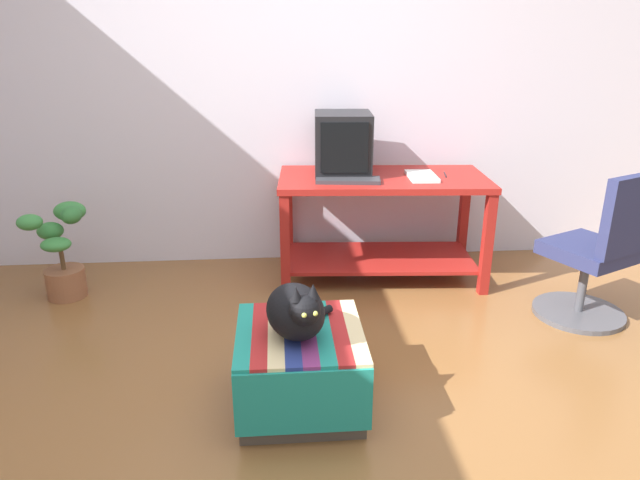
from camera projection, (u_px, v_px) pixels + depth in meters
The scene contains 11 objects.
ground_plane at pixel (319, 431), 2.39m from camera, with size 14.00×14.00×0.00m, color brown.
back_wall at pixel (295, 77), 3.87m from camera, with size 8.00×0.10×2.60m, color silver.
desk at pixel (382, 209), 3.77m from camera, with size 1.39×0.75×0.71m.
tv_monitor at pixel (343, 144), 3.69m from camera, with size 0.38×0.42×0.40m.
keyboard at pixel (348, 180), 3.54m from camera, with size 0.40×0.15×0.02m, color #333338.
book at pixel (422, 176), 3.64m from camera, with size 0.17×0.29×0.02m, color white.
ottoman_with_blanket at pixel (300, 368), 2.51m from camera, with size 0.55×0.59×0.37m.
cat at pixel (297, 311), 2.36m from camera, with size 0.34×0.39×0.28m.
potted_plant at pixel (62, 252), 3.54m from camera, with size 0.36×0.36×0.60m.
office_chair at pixel (597, 258), 3.21m from camera, with size 0.56×0.56×0.89m.
pen at pixel (445, 175), 3.72m from camera, with size 0.01×0.01×0.14m, color black.
Camera 1 is at (-0.15, -1.96, 1.58)m, focal length 31.81 mm.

